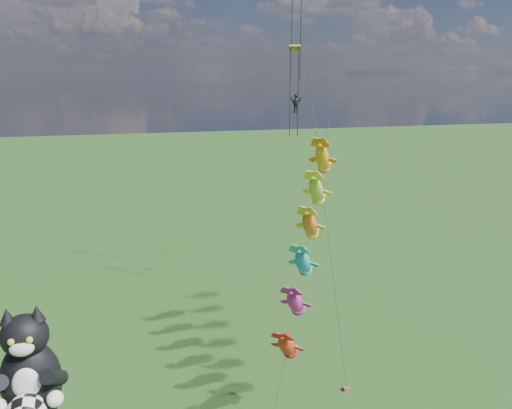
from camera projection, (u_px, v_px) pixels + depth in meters
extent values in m
ellipsoid|color=black|center=(31.00, 380.00, 19.08)|extent=(2.33, 1.94, 3.26)
ellipsoid|color=black|center=(25.00, 336.00, 18.49)|extent=(1.81, 1.65, 1.65)
cone|color=black|center=(7.00, 316.00, 18.15)|extent=(0.60, 0.60, 0.61)
cone|color=black|center=(37.00, 313.00, 18.39)|extent=(0.60, 0.60, 0.61)
ellipsoid|color=white|center=(22.00, 349.00, 17.90)|extent=(0.88, 0.47, 0.59)
ellipsoid|color=white|center=(27.00, 385.00, 18.28)|extent=(1.04, 0.44, 1.35)
sphere|color=gold|center=(11.00, 342.00, 17.68)|extent=(0.24, 0.24, 0.24)
sphere|color=gold|center=(29.00, 340.00, 17.82)|extent=(0.24, 0.24, 0.24)
sphere|color=white|center=(55.00, 399.00, 18.37)|extent=(0.61, 0.61, 0.61)
cylinder|color=black|center=(302.00, 263.00, 29.91)|extent=(8.46, 13.41, 16.31)
ellipsoid|color=#E55219|center=(287.00, 345.00, 27.62)|extent=(2.07, 2.56, 2.51)
ellipsoid|color=#D8339F|center=(295.00, 302.00, 28.79)|extent=(2.07, 2.56, 2.51)
ellipsoid|color=#197EBF|center=(303.00, 261.00, 29.95)|extent=(2.07, 2.56, 2.51)
ellipsoid|color=red|center=(310.00, 224.00, 31.11)|extent=(2.07, 2.56, 2.51)
ellipsoid|color=green|center=(316.00, 190.00, 32.28)|extent=(2.07, 2.56, 2.51)
ellipsoid|color=yellow|center=(322.00, 158.00, 33.44)|extent=(2.07, 2.56, 2.51)
cube|color=brown|center=(347.00, 389.00, 31.32)|extent=(0.40, 0.30, 0.22)
cylinder|color=black|center=(319.00, 157.00, 36.11)|extent=(1.91, 16.99, 26.55)
cube|color=green|center=(295.00, 48.00, 39.25)|extent=(1.00, 0.64, 0.47)
cylinder|color=black|center=(290.00, 94.00, 40.07)|extent=(0.08, 0.08, 7.08)
cylinder|color=black|center=(298.00, 94.00, 40.22)|extent=(0.08, 0.08, 7.08)
cylinder|color=black|center=(292.00, 31.00, 41.81)|extent=(0.08, 0.08, 8.74)
cylinder|color=black|center=(300.00, 31.00, 41.99)|extent=(0.08, 0.08, 8.74)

